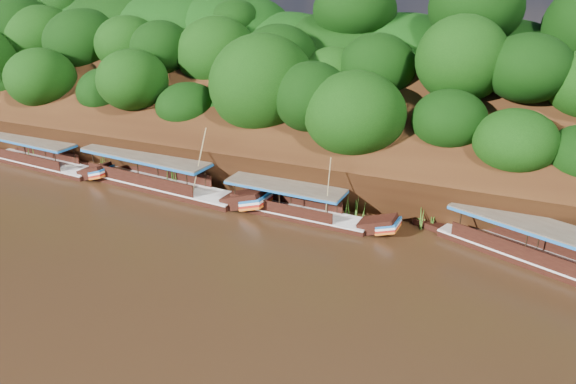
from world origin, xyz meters
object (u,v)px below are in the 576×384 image
object	(u,v)px
boat_2	(167,183)
boat_3	(48,162)
boat_1	(303,211)
boat_0	(558,261)

from	to	relation	value
boat_2	boat_3	size ratio (longest dim) A/B	1.28
boat_1	boat_3	world-z (taller)	boat_1
boat_2	boat_0	bearing A→B (deg)	3.04
boat_1	boat_2	xyz separation A→B (m)	(-11.67, 0.36, 0.10)
boat_1	boat_3	bearing A→B (deg)	-178.79
boat_0	boat_2	world-z (taller)	boat_0
boat_2	boat_3	xyz separation A→B (m)	(-12.46, 0.17, -0.07)
boat_0	boat_3	world-z (taller)	boat_0
boat_0	boat_3	distance (m)	40.59
boat_1	boat_3	distance (m)	24.14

